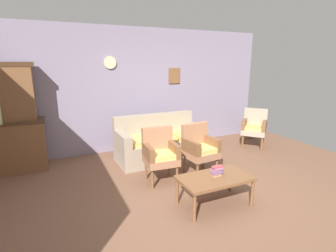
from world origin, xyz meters
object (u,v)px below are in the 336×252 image
Objects in this scene: book_stack_on_table at (216,171)px; armchair_by_doorway at (199,147)px; wingback_chair_by_fireplace at (254,126)px; floor_vase_by_wall at (248,125)px; coffee_table at (215,180)px; floral_couch at (160,143)px; armchair_row_middle at (160,152)px; side_cabinet at (13,147)px.

armchair_by_doorway is at bearing 71.50° from book_stack_on_table.
floor_vase_by_wall is at bearing 59.22° from wingback_chair_by_fireplace.
floral_couch is at bearing 89.56° from coffee_table.
armchair_row_middle is at bearing 178.03° from armchair_by_doorway.
side_cabinet is at bearing 153.35° from armchair_by_doorway.
floral_couch reaches higher than floor_vase_by_wall.
coffee_table is at bearing -138.25° from floor_vase_by_wall.
armchair_by_doorway is 1.31× the size of floor_vase_by_wall.
floor_vase_by_wall is at bearing 24.17° from armchair_row_middle.
book_stack_on_table is 0.23× the size of floor_vase_by_wall.
side_cabinet is at bearing 137.02° from book_stack_on_table.
armchair_row_middle is (-0.40, -0.96, 0.17)m from floral_couch.
floral_couch is at bearing 90.36° from book_stack_on_table.
armchair_row_middle is 1.09m from book_stack_on_table.
armchair_row_middle is at bearing 112.17° from book_stack_on_table.
side_cabinet is at bearing 136.56° from coffee_table.
side_cabinet is at bearing 178.93° from floor_vase_by_wall.
armchair_row_middle is 1.00× the size of wingback_chair_by_fireplace.
armchair_by_doorway is 5.66× the size of book_stack_on_table.
book_stack_on_table is (0.01, -1.98, 0.17)m from floral_couch.
floral_couch reaches higher than coffee_table.
book_stack_on_table is at bearing -42.98° from side_cabinet.
armchair_row_middle is 0.90× the size of coffee_table.
armchair_by_doorway is 2.75m from floor_vase_by_wall.
floor_vase_by_wall is at bearing 31.04° from armchair_by_doorway.
side_cabinet is 3.37m from armchair_by_doorway.
book_stack_on_table is at bearing -108.50° from armchair_by_doorway.
wingback_chair_by_fireplace is (1.97, 0.78, 0.00)m from armchair_by_doorway.
armchair_by_doorway reaches higher than book_stack_on_table.
wingback_chair_by_fireplace is 1.31× the size of floor_vase_by_wall.
wingback_chair_by_fireplace is at bearing 37.50° from book_stack_on_table.
floral_couch is 1.06m from armchair_by_doorway.
armchair_by_doorway is at bearing 70.33° from coffee_table.
floral_couch and armchair_row_middle have the same top height.
floral_couch and wingback_chair_by_fireplace have the same top height.
armchair_by_doorway reaches higher than floor_vase_by_wall.
floor_vase_by_wall reaches higher than book_stack_on_table.
wingback_chair_by_fireplace is 0.90× the size of coffee_table.
floral_couch is 1.99× the size of armchair_row_middle.
book_stack_on_table is (0.03, 0.01, 0.12)m from coffee_table.
side_cabinet reaches higher than floral_couch.
armchair_by_doorway is (0.34, -0.99, 0.17)m from floral_couch.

